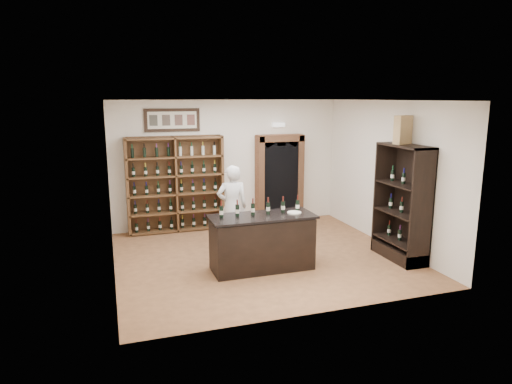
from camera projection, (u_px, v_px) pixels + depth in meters
floor at (262, 257)px, 8.90m from camera, size 5.50×5.50×0.00m
ceiling at (262, 100)px, 8.29m from camera, size 5.50×5.50×0.00m
wall_back at (228, 163)px, 10.92m from camera, size 5.50×0.04×3.00m
wall_left at (109, 190)px, 7.76m from camera, size 0.04×5.00×3.00m
wall_right at (387, 174)px, 9.44m from camera, size 0.04×5.00×3.00m
wine_shelf at (175, 184)px, 10.45m from camera, size 2.20×0.38×2.20m
framed_picture at (172, 120)px, 10.28m from camera, size 1.25×0.04×0.52m
arched_doorway at (279, 177)px, 11.22m from camera, size 1.17×0.35×2.17m
emergency_light at (278, 125)px, 11.05m from camera, size 0.30×0.10×0.10m
tasting_counter at (262, 243)px, 8.19m from camera, size 1.88×0.78×1.00m
counter_bottle_0 at (221, 211)px, 7.93m from camera, size 0.07×0.07×0.30m
counter_bottle_1 at (237, 210)px, 8.01m from camera, size 0.07×0.07×0.30m
counter_bottle_2 at (253, 209)px, 8.10m from camera, size 0.07×0.07×0.30m
counter_bottle_3 at (268, 208)px, 8.19m from camera, size 0.07×0.07×0.30m
counter_bottle_4 at (283, 207)px, 8.28m from camera, size 0.07×0.07×0.30m
counter_bottle_5 at (298, 205)px, 8.37m from camera, size 0.07×0.07×0.30m
side_cabinet at (402, 220)px, 8.69m from camera, size 0.48×1.20×2.20m
shopkeeper at (232, 207)px, 9.30m from camera, size 0.68×0.49×1.72m
plate at (294, 213)px, 8.24m from camera, size 0.25×0.25×0.02m
wine_crate at (403, 130)px, 8.44m from camera, size 0.40×0.27×0.53m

